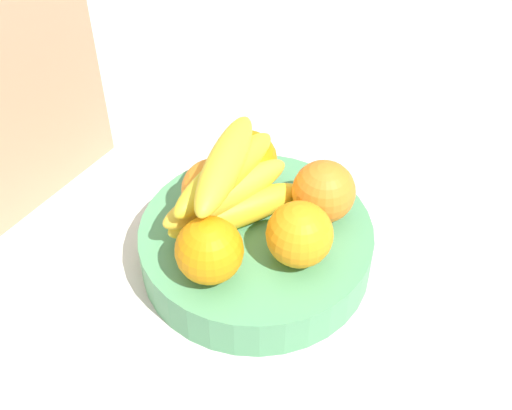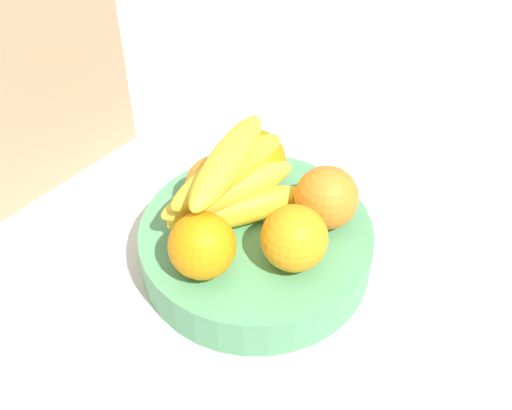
{
  "view_description": "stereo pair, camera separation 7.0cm",
  "coord_description": "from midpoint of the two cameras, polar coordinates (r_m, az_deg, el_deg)",
  "views": [
    {
      "loc": [
        -48.79,
        -28.62,
        62.57
      ],
      "look_at": [
        -2.42,
        0.61,
        9.47
      ],
      "focal_mm": 47.85,
      "sensor_mm": 36.0,
      "label": 1
    },
    {
      "loc": [
        -44.7,
        -34.27,
        62.57
      ],
      "look_at": [
        -2.42,
        0.61,
        9.47
      ],
      "focal_mm": 47.85,
      "sensor_mm": 36.0,
      "label": 2
    }
  ],
  "objects": [
    {
      "name": "orange_center",
      "position": [
        0.82,
        2.39,
        3.69
      ],
      "size": [
        7.38,
        7.38,
        7.38
      ],
      "primitive_type": "sphere",
      "color": "orange",
      "rests_on": "fruit_bowl"
    },
    {
      "name": "banana_bunch",
      "position": [
        0.77,
        0.46,
        1.72
      ],
      "size": [
        18.05,
        12.3,
        10.6
      ],
      "color": "yellow",
      "rests_on": "fruit_bowl"
    },
    {
      "name": "fruit_bowl",
      "position": [
        0.81,
        2.47,
        -3.53
      ],
      "size": [
        27.42,
        27.42,
        5.47
      ],
      "primitive_type": "cylinder",
      "color": "#529865",
      "rests_on": "ground_plane"
    },
    {
      "name": "orange_back_left",
      "position": [
        0.79,
        -0.78,
        1.43
      ],
      "size": [
        7.38,
        7.38,
        7.38
      ],
      "primitive_type": "sphere",
      "color": "orange",
      "rests_on": "fruit_bowl"
    },
    {
      "name": "orange_front_left",
      "position": [
        0.73,
        5.95,
        -2.91
      ],
      "size": [
        7.38,
        7.38,
        7.38
      ],
      "primitive_type": "sphere",
      "color": "orange",
      "rests_on": "fruit_bowl"
    },
    {
      "name": "ground_plane",
      "position": [
        0.85,
        3.7,
        -4.71
      ],
      "size": [
        180.0,
        140.0,
        3.0
      ],
      "primitive_type": "cube",
      "color": "silver"
    },
    {
      "name": "orange_front_right",
      "position": [
        0.78,
        8.47,
        0.5
      ],
      "size": [
        7.38,
        7.38,
        7.38
      ],
      "primitive_type": "sphere",
      "color": "orange",
      "rests_on": "fruit_bowl"
    },
    {
      "name": "orange_back_right",
      "position": [
        0.72,
        -1.78,
        -3.55
      ],
      "size": [
        7.38,
        7.38,
        7.38
      ],
      "primitive_type": "sphere",
      "color": "orange",
      "rests_on": "fruit_bowl"
    },
    {
      "name": "cutting_board",
      "position": [
        0.85,
        -16.6,
        10.69
      ],
      "size": [
        28.04,
        2.47,
        36.0
      ],
      "primitive_type": "cube",
      "rotation": [
        0.0,
        0.0,
        -0.02
      ],
      "color": "tan",
      "rests_on": "ground_plane"
    }
  ]
}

